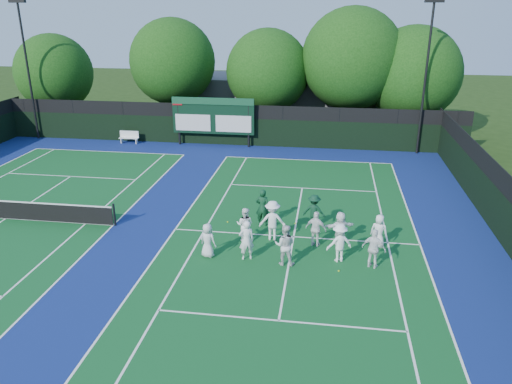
# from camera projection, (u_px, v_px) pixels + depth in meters

# --- Properties ---
(ground) EXTENTS (120.00, 120.00, 0.00)m
(ground) POSITION_uv_depth(u_px,v_px,m) (292.00, 247.00, 21.40)
(ground) COLOR #1C340E
(ground) RESTS_ON ground
(court_apron) EXTENTS (34.00, 32.00, 0.01)m
(court_apron) POSITION_uv_depth(u_px,v_px,m) (165.00, 229.00, 23.14)
(court_apron) COLOR navy
(court_apron) RESTS_ON ground
(near_court) EXTENTS (11.05, 23.85, 0.01)m
(near_court) POSITION_uv_depth(u_px,v_px,m) (294.00, 237.00, 22.32)
(near_court) COLOR #104F20
(near_court) RESTS_ON ground
(left_court) EXTENTS (11.05, 23.85, 0.01)m
(left_court) POSITION_uv_depth(u_px,v_px,m) (6.00, 218.00, 24.24)
(left_court) COLOR #104F20
(left_court) RESTS_ON ground
(back_fence) EXTENTS (34.00, 0.08, 3.00)m
(back_fence) POSITION_uv_depth(u_px,v_px,m) (228.00, 127.00, 36.56)
(back_fence) COLOR black
(back_fence) RESTS_ON ground
(divider_fence_right) EXTENTS (0.08, 32.00, 3.00)m
(divider_fence_right) POSITION_uv_depth(u_px,v_px,m) (512.00, 221.00, 20.61)
(divider_fence_right) COLOR black
(divider_fence_right) RESTS_ON ground
(scoreboard) EXTENTS (6.00, 0.21, 3.55)m
(scoreboard) POSITION_uv_depth(u_px,v_px,m) (213.00, 116.00, 36.02)
(scoreboard) COLOR black
(scoreboard) RESTS_ON ground
(clubhouse) EXTENTS (18.00, 6.00, 4.00)m
(clubhouse) POSITION_uv_depth(u_px,v_px,m) (291.00, 100.00, 43.19)
(clubhouse) COLOR #57585C
(clubhouse) RESTS_ON ground
(light_pole_left) EXTENTS (1.20, 0.30, 10.12)m
(light_pole_left) POSITION_uv_depth(u_px,v_px,m) (26.00, 55.00, 36.59)
(light_pole_left) COLOR black
(light_pole_left) RESTS_ON ground
(light_pole_right) EXTENTS (1.20, 0.30, 10.12)m
(light_pole_right) POSITION_uv_depth(u_px,v_px,m) (427.00, 61.00, 32.69)
(light_pole_right) COLOR black
(light_pole_right) RESTS_ON ground
(tennis_net) EXTENTS (11.30, 0.10, 1.10)m
(tennis_net) POSITION_uv_depth(u_px,v_px,m) (4.00, 209.00, 24.07)
(tennis_net) COLOR black
(tennis_net) RESTS_ON ground
(bench) EXTENTS (1.46, 0.39, 0.92)m
(bench) POSITION_uv_depth(u_px,v_px,m) (129.00, 137.00, 37.29)
(bench) COLOR white
(bench) RESTS_ON ground
(tree_a) EXTENTS (6.21, 6.21, 7.65)m
(tree_a) POSITION_uv_depth(u_px,v_px,m) (57.00, 75.00, 40.86)
(tree_a) COLOR #32190D
(tree_a) RESTS_ON ground
(tree_b) EXTENTS (6.67, 6.67, 8.91)m
(tree_b) POSITION_uv_depth(u_px,v_px,m) (175.00, 64.00, 39.12)
(tree_b) COLOR #32190D
(tree_b) RESTS_ON ground
(tree_c) EXTENTS (6.38, 6.38, 8.18)m
(tree_c) POSITION_uv_depth(u_px,v_px,m) (270.00, 73.00, 38.29)
(tree_c) COLOR #32190D
(tree_c) RESTS_ON ground
(tree_d) EXTENTS (7.55, 7.55, 9.75)m
(tree_d) POSITION_uv_depth(u_px,v_px,m) (354.00, 62.00, 37.08)
(tree_d) COLOR #32190D
(tree_d) RESTS_ON ground
(tree_e) EXTENTS (6.97, 6.97, 8.47)m
(tree_e) POSITION_uv_depth(u_px,v_px,m) (415.00, 76.00, 36.81)
(tree_e) COLOR #32190D
(tree_e) RESTS_ON ground
(tennis_ball_1) EXTENTS (0.07, 0.07, 0.07)m
(tennis_ball_1) POSITION_uv_depth(u_px,v_px,m) (307.00, 210.00, 25.20)
(tennis_ball_1) COLOR #C1E71B
(tennis_ball_1) RESTS_ON ground
(tennis_ball_2) EXTENTS (0.07, 0.07, 0.07)m
(tennis_ball_2) POSITION_uv_depth(u_px,v_px,m) (339.00, 271.00, 19.41)
(tennis_ball_2) COLOR #C1E71B
(tennis_ball_2) RESTS_ON ground
(tennis_ball_3) EXTENTS (0.07, 0.07, 0.07)m
(tennis_ball_3) POSITION_uv_depth(u_px,v_px,m) (228.00, 222.00, 23.78)
(tennis_ball_3) COLOR #C1E71B
(tennis_ball_3) RESTS_ON ground
(tennis_ball_4) EXTENTS (0.07, 0.07, 0.07)m
(tennis_ball_4) POSITION_uv_depth(u_px,v_px,m) (295.00, 223.00, 23.64)
(tennis_ball_4) COLOR #C1E71B
(tennis_ball_4) RESTS_ON ground
(player_front_0) EXTENTS (0.84, 0.69, 1.46)m
(player_front_0) POSITION_uv_depth(u_px,v_px,m) (208.00, 240.00, 20.35)
(player_front_0) COLOR silver
(player_front_0) RESTS_ON ground
(player_front_1) EXTENTS (0.72, 0.60, 1.70)m
(player_front_1) POSITION_uv_depth(u_px,v_px,m) (247.00, 240.00, 20.10)
(player_front_1) COLOR white
(player_front_1) RESTS_ON ground
(player_front_2) EXTENTS (0.84, 0.66, 1.70)m
(player_front_2) POSITION_uv_depth(u_px,v_px,m) (285.00, 245.00, 19.70)
(player_front_2) COLOR silver
(player_front_2) RESTS_ON ground
(player_front_3) EXTENTS (1.20, 0.96, 1.63)m
(player_front_3) POSITION_uv_depth(u_px,v_px,m) (339.00, 243.00, 19.95)
(player_front_3) COLOR white
(player_front_3) RESTS_ON ground
(player_front_4) EXTENTS (1.04, 0.73, 1.64)m
(player_front_4) POSITION_uv_depth(u_px,v_px,m) (374.00, 249.00, 19.46)
(player_front_4) COLOR white
(player_front_4) RESTS_ON ground
(player_back_0) EXTENTS (0.82, 0.67, 1.56)m
(player_back_0) POSITION_uv_depth(u_px,v_px,m) (245.00, 225.00, 21.69)
(player_back_0) COLOR white
(player_back_0) RESTS_ON ground
(player_back_1) EXTENTS (1.23, 0.78, 1.81)m
(player_back_1) POSITION_uv_depth(u_px,v_px,m) (272.00, 221.00, 21.79)
(player_back_1) COLOR white
(player_back_1) RESTS_ON ground
(player_back_2) EXTENTS (1.00, 0.66, 1.59)m
(player_back_2) POSITION_uv_depth(u_px,v_px,m) (316.00, 229.00, 21.23)
(player_back_2) COLOR white
(player_back_2) RESTS_ON ground
(player_back_3) EXTENTS (1.44, 0.87, 1.48)m
(player_back_3) POSITION_uv_depth(u_px,v_px,m) (340.00, 228.00, 21.46)
(player_back_3) COLOR white
(player_back_3) RESTS_ON ground
(player_back_4) EXTENTS (0.83, 0.67, 1.49)m
(player_back_4) POSITION_uv_depth(u_px,v_px,m) (379.00, 231.00, 21.16)
(player_back_4) COLOR white
(player_back_4) RESTS_ON ground
(coach_left) EXTENTS (0.69, 0.48, 1.80)m
(coach_left) POSITION_uv_depth(u_px,v_px,m) (263.00, 207.00, 23.21)
(coach_left) COLOR #0F3920
(coach_left) RESTS_ON ground
(coach_right) EXTENTS (1.11, 0.73, 1.60)m
(coach_right) POSITION_uv_depth(u_px,v_px,m) (314.00, 211.00, 23.07)
(coach_right) COLOR #0E341F
(coach_right) RESTS_ON ground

